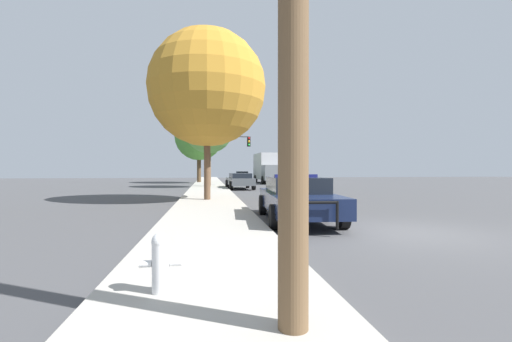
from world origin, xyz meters
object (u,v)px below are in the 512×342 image
Objects in this scene: car_background_distant at (242,176)px; tree_sidewalk_mid at (209,129)px; car_background_oncoming at (276,177)px; police_car at (297,197)px; tree_sidewalk_near at (207,88)px; car_background_midblock at (240,180)px; box_truck at (268,168)px; fire_hydrant at (161,261)px; tree_sidewalk_far at (199,136)px; traffic_light at (225,149)px.

tree_sidewalk_mid is at bearing -102.62° from car_background_distant.
car_background_oncoming is 0.61× the size of tree_sidewalk_mid.
police_car is 8.59m from tree_sidewalk_near.
tree_sidewalk_mid reaches higher than car_background_midblock.
box_truck reaches higher than car_background_distant.
tree_sidewalk_far is at bearing 90.70° from fire_hydrant.
police_car is 28.48m from box_truck.
traffic_light is 0.98× the size of car_background_midblock.
tree_sidewalk_near reaches higher than car_background_distant.
police_car reaches higher than car_background_oncoming.
tree_sidewalk_mid is (-2.50, 2.29, 4.39)m from car_background_midblock.
traffic_light is 9.64m from box_truck.
tree_sidewalk_mid is at bearing 89.56° from tree_sidewalk_near.
police_car is at bearing 77.51° from car_background_oncoming.
traffic_light is (2.11, 26.63, 2.91)m from fire_hydrant.
traffic_light is 0.55× the size of tree_sidewalk_near.
box_truck reaches higher than car_background_oncoming.
car_background_distant is (2.78, 12.43, -2.72)m from traffic_light.
box_truck is 23.12m from tree_sidewalk_near.
tree_sidewalk_near is (-2.60, -10.50, 4.93)m from car_background_midblock.
car_background_distant is 8.06m from tree_sidewalk_far.
tree_sidewalk_far is (-0.97, 22.41, -0.30)m from tree_sidewalk_near.
traffic_light is at bearing -73.45° from tree_sidewalk_far.
police_car is 29.48m from tree_sidewalk_far.
police_car is 20.54m from traffic_light.
tree_sidewalk_far is at bearing -21.25° from car_background_oncoming.
tree_sidewalk_near is at bearing -106.80° from car_background_midblock.
car_background_oncoming is at bearing -18.67° from tree_sidewalk_far.
car_background_oncoming is (7.95, 32.34, 0.18)m from fire_hydrant.
car_background_oncoming is 7.39m from car_background_distant.
tree_sidewalk_far is (-2.54, 8.54, 1.92)m from traffic_light.
tree_sidewalk_near is 12.81m from tree_sidewalk_mid.
car_background_distant is at bearing 82.87° from fire_hydrant.
car_background_oncoming is 2.45m from box_truck.
car_background_distant is 0.59× the size of tree_sidewalk_mid.
box_truck is at bearing 72.34° from tree_sidewalk_near.
traffic_light is 0.65× the size of tree_sidewalk_mid.
car_background_oncoming is 10.27m from car_background_midblock.
car_background_oncoming is (5.84, 5.71, -2.72)m from traffic_light.
car_background_midblock is 0.56× the size of tree_sidewalk_near.
traffic_light reaches higher than fire_hydrant.
car_background_midblock is at bearing 76.09° from tree_sidewalk_near.
tree_sidewalk_mid is at bearing 134.64° from car_background_midblock.
traffic_light is at bearing 85.47° from fire_hydrant.
car_background_oncoming reaches higher than car_background_midblock.
tree_sidewalk_mid reaches higher than box_truck.
police_car reaches higher than car_background_distant.
car_background_oncoming is 0.55× the size of box_truck.
tree_sidewalk_far reaches higher than car_background_distant.
tree_sidewalk_near is (-7.41, -19.57, 4.94)m from car_background_oncoming.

